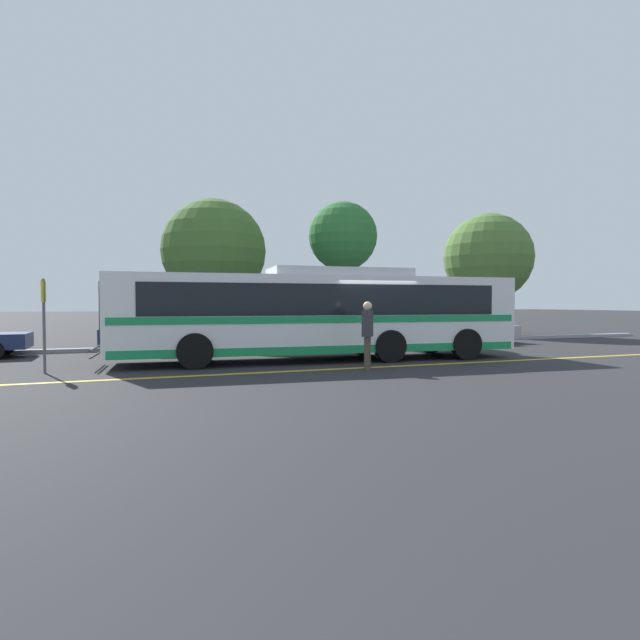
{
  "coord_description": "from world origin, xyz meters",
  "views": [
    {
      "loc": [
        -6.77,
        -14.62,
        1.81
      ],
      "look_at": [
        -1.41,
        0.28,
        1.28
      ],
      "focal_mm": 28.0,
      "sensor_mm": 36.0,
      "label": 1
    }
  ],
  "objects_px": {
    "parked_car_2": "(332,330)",
    "pedestrian_0": "(367,330)",
    "parked_car_3": "(467,329)",
    "bus_stop_sign": "(44,314)",
    "parked_car_1": "(166,332)",
    "tree_1": "(343,237)",
    "tree_0": "(214,251)",
    "tree_2": "(488,258)",
    "transit_bus": "(320,313)"
  },
  "relations": [
    {
      "from": "parked_car_3",
      "to": "pedestrian_0",
      "type": "relative_size",
      "value": 2.51
    },
    {
      "from": "parked_car_2",
      "to": "transit_bus",
      "type": "bearing_deg",
      "value": 159.02
    },
    {
      "from": "parked_car_3",
      "to": "tree_0",
      "type": "relative_size",
      "value": 0.69
    },
    {
      "from": "parked_car_1",
      "to": "tree_2",
      "type": "distance_m",
      "value": 18.97
    },
    {
      "from": "parked_car_1",
      "to": "parked_car_2",
      "type": "bearing_deg",
      "value": -90.09
    },
    {
      "from": "transit_bus",
      "to": "parked_car_3",
      "type": "relative_size",
      "value": 2.79
    },
    {
      "from": "pedestrian_0",
      "to": "tree_0",
      "type": "distance_m",
      "value": 12.53
    },
    {
      "from": "pedestrian_0",
      "to": "tree_2",
      "type": "bearing_deg",
      "value": -8.79
    },
    {
      "from": "parked_car_2",
      "to": "tree_2",
      "type": "height_order",
      "value": "tree_2"
    },
    {
      "from": "pedestrian_0",
      "to": "parked_car_1",
      "type": "bearing_deg",
      "value": 75.01
    },
    {
      "from": "parked_car_1",
      "to": "tree_1",
      "type": "xyz_separation_m",
      "value": [
        8.19,
        2.7,
        4.24
      ]
    },
    {
      "from": "tree_1",
      "to": "bus_stop_sign",
      "type": "bearing_deg",
      "value": -146.68
    },
    {
      "from": "parked_car_1",
      "to": "tree_0",
      "type": "distance_m",
      "value": 6.51
    },
    {
      "from": "parked_car_1",
      "to": "bus_stop_sign",
      "type": "height_order",
      "value": "bus_stop_sign"
    },
    {
      "from": "transit_bus",
      "to": "tree_1",
      "type": "distance_m",
      "value": 8.71
    },
    {
      "from": "parked_car_2",
      "to": "bus_stop_sign",
      "type": "bearing_deg",
      "value": 120.64
    },
    {
      "from": "parked_car_2",
      "to": "pedestrian_0",
      "type": "relative_size",
      "value": 2.35
    },
    {
      "from": "tree_2",
      "to": "tree_1",
      "type": "bearing_deg",
      "value": -169.13
    },
    {
      "from": "parked_car_1",
      "to": "pedestrian_0",
      "type": "xyz_separation_m",
      "value": [
        4.93,
        -6.98,
        0.34
      ]
    },
    {
      "from": "parked_car_2",
      "to": "parked_car_3",
      "type": "distance_m",
      "value": 6.42
    },
    {
      "from": "transit_bus",
      "to": "tree_1",
      "type": "height_order",
      "value": "tree_1"
    },
    {
      "from": "pedestrian_0",
      "to": "bus_stop_sign",
      "type": "xyz_separation_m",
      "value": [
        -8.17,
        2.16,
        0.47
      ]
    },
    {
      "from": "tree_2",
      "to": "bus_stop_sign",
      "type": "bearing_deg",
      "value": -156.16
    },
    {
      "from": "parked_car_2",
      "to": "tree_2",
      "type": "relative_size",
      "value": 0.63
    },
    {
      "from": "transit_bus",
      "to": "parked_car_2",
      "type": "distance_m",
      "value": 4.91
    },
    {
      "from": "parked_car_2",
      "to": "parked_car_3",
      "type": "xyz_separation_m",
      "value": [
        6.41,
        -0.32,
        -0.06
      ]
    },
    {
      "from": "transit_bus",
      "to": "tree_2",
      "type": "xyz_separation_m",
      "value": [
        13.54,
        8.98,
        2.94
      ]
    },
    {
      "from": "transit_bus",
      "to": "parked_car_2",
      "type": "relative_size",
      "value": 2.98
    },
    {
      "from": "transit_bus",
      "to": "parked_car_2",
      "type": "height_order",
      "value": "transit_bus"
    },
    {
      "from": "tree_0",
      "to": "bus_stop_sign",
      "type": "bearing_deg",
      "value": -120.38
    },
    {
      "from": "tree_2",
      "to": "parked_car_3",
      "type": "bearing_deg",
      "value": -135.48
    },
    {
      "from": "transit_bus",
      "to": "bus_stop_sign",
      "type": "xyz_separation_m",
      "value": [
        -7.73,
        -0.42,
        0.03
      ]
    },
    {
      "from": "tree_1",
      "to": "pedestrian_0",
      "type": "bearing_deg",
      "value": -108.63
    },
    {
      "from": "tree_2",
      "to": "parked_car_2",
      "type": "bearing_deg",
      "value": -157.99
    },
    {
      "from": "bus_stop_sign",
      "to": "tree_2",
      "type": "relative_size",
      "value": 0.35
    },
    {
      "from": "bus_stop_sign",
      "to": "tree_1",
      "type": "height_order",
      "value": "tree_1"
    },
    {
      "from": "tree_0",
      "to": "tree_1",
      "type": "relative_size",
      "value": 1.02
    },
    {
      "from": "tree_0",
      "to": "tree_2",
      "type": "bearing_deg",
      "value": -1.03
    },
    {
      "from": "bus_stop_sign",
      "to": "tree_0",
      "type": "distance_m",
      "value": 11.55
    },
    {
      "from": "parked_car_1",
      "to": "parked_car_2",
      "type": "relative_size",
      "value": 1.04
    },
    {
      "from": "transit_bus",
      "to": "tree_0",
      "type": "distance_m",
      "value": 9.89
    },
    {
      "from": "parked_car_1",
      "to": "bus_stop_sign",
      "type": "relative_size",
      "value": 1.85
    },
    {
      "from": "transit_bus",
      "to": "bus_stop_sign",
      "type": "bearing_deg",
      "value": 97.06
    },
    {
      "from": "transit_bus",
      "to": "parked_car_1",
      "type": "bearing_deg",
      "value": 49.61
    },
    {
      "from": "tree_0",
      "to": "tree_1",
      "type": "bearing_deg",
      "value": -20.65
    },
    {
      "from": "parked_car_3",
      "to": "tree_2",
      "type": "distance_m",
      "value": 8.01
    },
    {
      "from": "tree_0",
      "to": "parked_car_2",
      "type": "bearing_deg",
      "value": -49.69
    },
    {
      "from": "tree_1",
      "to": "parked_car_2",
      "type": "bearing_deg",
      "value": -120.26
    },
    {
      "from": "parked_car_3",
      "to": "bus_stop_sign",
      "type": "bearing_deg",
      "value": -78.65
    },
    {
      "from": "bus_stop_sign",
      "to": "tree_0",
      "type": "xyz_separation_m",
      "value": [
        5.67,
        9.68,
        2.76
      ]
    }
  ]
}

